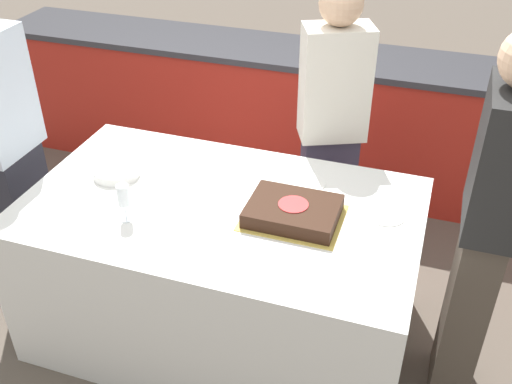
{
  "coord_description": "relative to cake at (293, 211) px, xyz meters",
  "views": [
    {
      "loc": [
        0.84,
        -2.02,
        2.3
      ],
      "look_at": [
        0.17,
        0.0,
        0.88
      ],
      "focal_mm": 42.0,
      "sensor_mm": 36.0,
      "label": 1
    }
  ],
  "objects": [
    {
      "name": "ground_plane",
      "position": [
        -0.33,
        -0.0,
        -0.81
      ],
      "size": [
        14.0,
        14.0,
        0.0
      ],
      "primitive_type": "plane",
      "color": "brown"
    },
    {
      "name": "side_plate_right_edge",
      "position": [
        0.37,
        0.15,
        -0.03
      ],
      "size": [
        0.18,
        0.18,
        0.0
      ],
      "color": "white",
      "rests_on": "dining_table"
    },
    {
      "name": "person_seated_right",
      "position": [
        0.77,
        -0.0,
        0.07
      ],
      "size": [
        0.21,
        0.37,
        1.7
      ],
      "rotation": [
        0.0,
        0.0,
        -1.57
      ],
      "color": "#4C4238",
      "rests_on": "ground_plane"
    },
    {
      "name": "person_cutting_cake",
      "position": [
        0.0,
        0.74,
        0.03
      ],
      "size": [
        0.39,
        0.32,
        1.6
      ],
      "rotation": [
        0.0,
        0.0,
        -2.72
      ],
      "color": "#383347",
      "rests_on": "ground_plane"
    },
    {
      "name": "plate_stack",
      "position": [
        -0.89,
        0.06,
        -0.01
      ],
      "size": [
        0.22,
        0.22,
        0.04
      ],
      "color": "white",
      "rests_on": "dining_table"
    },
    {
      "name": "back_counter",
      "position": [
        -0.33,
        1.59,
        -0.35
      ],
      "size": [
        4.4,
        0.58,
        0.92
      ],
      "color": "#A82319",
      "rests_on": "ground_plane"
    },
    {
      "name": "person_seated_left",
      "position": [
        -1.44,
        -0.0,
        0.04
      ],
      "size": [
        0.2,
        0.34,
        1.64
      ],
      "rotation": [
        0.0,
        0.0,
        1.57
      ],
      "color": "#282833",
      "rests_on": "ground_plane"
    },
    {
      "name": "cake",
      "position": [
        0.0,
        0.0,
        0.0
      ],
      "size": [
        0.42,
        0.33,
        0.07
      ],
      "color": "gold",
      "rests_on": "dining_table"
    },
    {
      "name": "side_plate_near_cake",
      "position": [
        -0.01,
        0.28,
        -0.03
      ],
      "size": [
        0.18,
        0.18,
        0.0
      ],
      "color": "white",
      "rests_on": "dining_table"
    },
    {
      "name": "wine_glass",
      "position": [
        -0.67,
        -0.24,
        0.08
      ],
      "size": [
        0.06,
        0.06,
        0.17
      ],
      "color": "white",
      "rests_on": "dining_table"
    },
    {
      "name": "dining_table",
      "position": [
        -0.33,
        -0.0,
        -0.42
      ],
      "size": [
        1.76,
        1.04,
        0.78
      ],
      "color": "silver",
      "rests_on": "ground_plane"
    }
  ]
}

